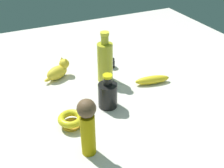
{
  "coord_description": "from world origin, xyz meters",
  "views": [
    {
      "loc": [
        0.42,
        0.92,
        0.71
      ],
      "look_at": [
        0.0,
        0.0,
        0.07
      ],
      "focal_mm": 44.06,
      "sensor_mm": 36.0,
      "label": 1
    }
  ],
  "objects_px": {
    "bottle_short": "(108,94)",
    "bottle_tall": "(105,61)",
    "bowl": "(71,120)",
    "banana": "(152,80)",
    "person_figure_adult": "(87,125)",
    "nail_polish_jar": "(110,63)",
    "cat_figurine": "(59,70)"
  },
  "relations": [
    {
      "from": "bottle_short",
      "to": "bottle_tall",
      "type": "relative_size",
      "value": 0.62
    },
    {
      "from": "bowl",
      "to": "bottle_short",
      "type": "height_order",
      "value": "bottle_short"
    },
    {
      "from": "banana",
      "to": "bottle_short",
      "type": "relative_size",
      "value": 1.12
    },
    {
      "from": "banana",
      "to": "bottle_short",
      "type": "xyz_separation_m",
      "value": [
        0.27,
        0.07,
        0.04
      ]
    },
    {
      "from": "banana",
      "to": "bowl",
      "type": "distance_m",
      "value": 0.47
    },
    {
      "from": "bowl",
      "to": "person_figure_adult",
      "type": "height_order",
      "value": "person_figure_adult"
    },
    {
      "from": "bowl",
      "to": "bottle_tall",
      "type": "bearing_deg",
      "value": -134.74
    },
    {
      "from": "bowl",
      "to": "nail_polish_jar",
      "type": "distance_m",
      "value": 0.5
    },
    {
      "from": "bowl",
      "to": "bottle_short",
      "type": "relative_size",
      "value": 0.66
    },
    {
      "from": "cat_figurine",
      "to": "banana",
      "type": "height_order",
      "value": "cat_figurine"
    },
    {
      "from": "bottle_short",
      "to": "person_figure_adult",
      "type": "xyz_separation_m",
      "value": [
        0.17,
        0.22,
        0.06
      ]
    },
    {
      "from": "bottle_short",
      "to": "nail_polish_jar",
      "type": "distance_m",
      "value": 0.35
    },
    {
      "from": "nail_polish_jar",
      "to": "person_figure_adult",
      "type": "height_order",
      "value": "person_figure_adult"
    },
    {
      "from": "bowl",
      "to": "banana",
      "type": "bearing_deg",
      "value": -163.53
    },
    {
      "from": "banana",
      "to": "bowl",
      "type": "xyz_separation_m",
      "value": [
        0.45,
        0.13,
        0.01
      ]
    },
    {
      "from": "cat_figurine",
      "to": "person_figure_adult",
      "type": "relative_size",
      "value": 0.66
    },
    {
      "from": "nail_polish_jar",
      "to": "bottle_short",
      "type": "bearing_deg",
      "value": 63.62
    },
    {
      "from": "cat_figurine",
      "to": "nail_polish_jar",
      "type": "xyz_separation_m",
      "value": [
        -0.28,
        0.01,
        -0.02
      ]
    },
    {
      "from": "banana",
      "to": "nail_polish_jar",
      "type": "relative_size",
      "value": 3.53
    },
    {
      "from": "bowl",
      "to": "bottle_tall",
      "type": "height_order",
      "value": "bottle_tall"
    },
    {
      "from": "person_figure_adult",
      "to": "nail_polish_jar",
      "type": "bearing_deg",
      "value": -121.4
    },
    {
      "from": "bowl",
      "to": "bottle_tall",
      "type": "xyz_separation_m",
      "value": [
        -0.26,
        -0.26,
        0.08
      ]
    },
    {
      "from": "banana",
      "to": "cat_figurine",
      "type": "bearing_deg",
      "value": 158.8
    },
    {
      "from": "cat_figurine",
      "to": "banana",
      "type": "bearing_deg",
      "value": 148.28
    },
    {
      "from": "banana",
      "to": "nail_polish_jar",
      "type": "xyz_separation_m",
      "value": [
        0.12,
        -0.23,
        0.0
      ]
    },
    {
      "from": "bottle_tall",
      "to": "bowl",
      "type": "bearing_deg",
      "value": 45.26
    },
    {
      "from": "bottle_tall",
      "to": "nail_polish_jar",
      "type": "xyz_separation_m",
      "value": [
        -0.08,
        -0.11,
        -0.08
      ]
    },
    {
      "from": "banana",
      "to": "bowl",
      "type": "relative_size",
      "value": 1.7
    },
    {
      "from": "cat_figurine",
      "to": "bottle_short",
      "type": "distance_m",
      "value": 0.34
    },
    {
      "from": "banana",
      "to": "bottle_short",
      "type": "distance_m",
      "value": 0.28
    },
    {
      "from": "person_figure_adult",
      "to": "cat_figurine",
      "type": "bearing_deg",
      "value": -94.53
    },
    {
      "from": "banana",
      "to": "bottle_tall",
      "type": "bearing_deg",
      "value": 157.16
    }
  ]
}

